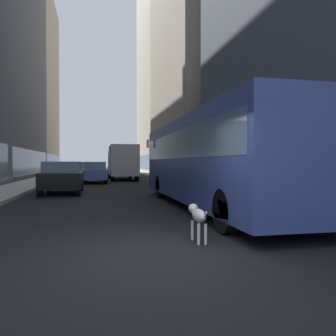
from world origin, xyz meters
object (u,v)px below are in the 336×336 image
(dalmatian_dog, at_px, (198,216))
(car_red_coupe, at_px, (116,169))
(box_truck, at_px, (122,161))
(car_blue_hatchback, at_px, (95,172))
(car_yellow_taxi, at_px, (82,169))
(pedestrian_in_coat, at_px, (260,175))
(car_black_suv, at_px, (62,177))
(transit_bus, at_px, (211,157))

(dalmatian_dog, bearing_deg, car_red_coupe, 89.42)
(box_truck, height_order, dalmatian_dog, box_truck)
(car_blue_hatchback, xyz_separation_m, car_yellow_taxi, (-1.60, 14.76, -0.00))
(car_yellow_taxi, height_order, pedestrian_in_coat, pedestrian_in_coat)
(box_truck, bearing_deg, car_red_coupe, 90.00)
(box_truck, relative_size, pedestrian_in_coat, 4.44)
(car_black_suv, height_order, car_blue_hatchback, same)
(car_black_suv, xyz_separation_m, car_blue_hatchback, (1.60, 8.72, 0.00))
(box_truck, bearing_deg, transit_bus, -85.30)
(pedestrian_in_coat, bearing_deg, dalmatian_dog, -124.66)
(car_blue_hatchback, bearing_deg, car_yellow_taxi, 96.19)
(car_yellow_taxi, bearing_deg, dalmatian_dog, -84.00)
(car_black_suv, relative_size, pedestrian_in_coat, 2.31)
(car_black_suv, distance_m, pedestrian_in_coat, 9.70)
(car_black_suv, distance_m, car_yellow_taxi, 23.48)
(car_yellow_taxi, distance_m, dalmatian_dog, 34.94)
(car_red_coupe, distance_m, car_yellow_taxi, 4.00)
(car_black_suv, distance_m, box_truck, 13.55)
(pedestrian_in_coat, bearing_deg, car_red_coupe, 100.66)
(dalmatian_dog, bearing_deg, box_truck, 89.17)
(car_black_suv, height_order, box_truck, box_truck)
(car_red_coupe, relative_size, dalmatian_dog, 4.44)
(transit_bus, xyz_separation_m, car_red_coupe, (-1.60, 30.07, -0.95))
(transit_bus, bearing_deg, car_red_coupe, 93.05)
(car_black_suv, xyz_separation_m, box_truck, (4.00, 12.92, 0.85))
(transit_bus, height_order, car_red_coupe, transit_bus)
(transit_bus, relative_size, pedestrian_in_coat, 6.82)
(car_red_coupe, distance_m, car_blue_hatchback, 14.99)
(pedestrian_in_coat, bearing_deg, car_blue_hatchback, 121.60)
(car_red_coupe, height_order, dalmatian_dog, car_red_coupe)
(car_black_suv, distance_m, dalmatian_dog, 11.84)
(dalmatian_dog, distance_m, pedestrian_in_coat, 9.55)
(car_blue_hatchback, xyz_separation_m, dalmatian_dog, (2.05, -19.98, -0.31))
(transit_bus, height_order, car_black_suv, transit_bus)
(box_truck, relative_size, dalmatian_dog, 7.79)
(box_truck, distance_m, pedestrian_in_coat, 17.12)
(car_red_coupe, relative_size, car_blue_hatchback, 0.91)
(car_yellow_taxi, height_order, dalmatian_dog, car_yellow_taxi)
(transit_bus, relative_size, dalmatian_dog, 11.98)
(transit_bus, bearing_deg, pedestrian_in_coat, 42.04)
(transit_bus, height_order, pedestrian_in_coat, transit_bus)
(dalmatian_dog, bearing_deg, transit_bus, 67.51)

